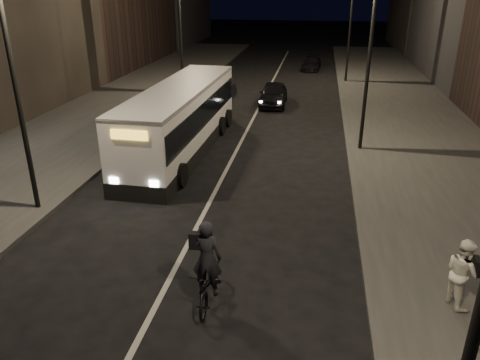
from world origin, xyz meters
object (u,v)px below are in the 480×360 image
at_px(car_mid, 218,81).
at_px(streetlight_right_far, 348,9).
at_px(streetlight_right_mid, 366,29).
at_px(cyclist_on_bicycle, 209,276).
at_px(car_near, 273,94).
at_px(city_bus, 181,117).
at_px(streetlight_left_far, 184,12).
at_px(streetlight_left_near, 17,49).
at_px(car_far, 312,63).
at_px(pedestrian_woman, 462,272).

bearing_deg(car_mid, streetlight_right_far, -157.00).
bearing_deg(streetlight_right_mid, cyclist_on_bicycle, -108.94).
relative_size(streetlight_right_far, car_near, 2.00).
height_order(streetlight_right_far, cyclist_on_bicycle, streetlight_right_far).
bearing_deg(streetlight_right_mid, city_bus, -170.54).
xyz_separation_m(streetlight_right_far, car_mid, (-8.75, -4.82, -4.59)).
distance_m(streetlight_right_far, streetlight_left_far, 12.24).
relative_size(streetlight_left_near, cyclist_on_bicycle, 3.51).
distance_m(streetlight_left_far, car_near, 7.94).
xyz_separation_m(cyclist_on_bicycle, car_far, (1.61, 33.36, -0.22)).
bearing_deg(car_near, streetlight_right_mid, -62.00).
distance_m(city_bus, car_mid, 12.54).
bearing_deg(pedestrian_woman, city_bus, 24.74).
bearing_deg(streetlight_right_far, car_near, -119.85).
bearing_deg(streetlight_right_far, car_far, 114.32).
height_order(city_bus, car_far, city_bus).
xyz_separation_m(car_near, car_far, (2.06, 13.37, -0.14)).
height_order(car_near, car_mid, car_mid).
xyz_separation_m(pedestrian_woman, car_far, (-4.22, 32.61, -0.47)).
distance_m(pedestrian_woman, car_mid, 24.66).
bearing_deg(city_bus, streetlight_left_far, 105.85).
relative_size(streetlight_right_far, city_bus, 0.73).
bearing_deg(car_mid, streetlight_right_mid, 122.18).
xyz_separation_m(streetlight_right_far, car_near, (-4.53, -7.90, -4.67)).
height_order(streetlight_left_near, car_mid, streetlight_left_near).
xyz_separation_m(streetlight_right_mid, car_mid, (-8.75, 11.18, -4.59)).
bearing_deg(pedestrian_woman, streetlight_right_far, -15.61).
distance_m(car_near, car_mid, 5.22).
bearing_deg(streetlight_right_far, streetlight_left_far, -150.64).
relative_size(streetlight_right_mid, streetlight_left_near, 1.00).
bearing_deg(streetlight_right_mid, streetlight_left_far, 136.84).
distance_m(city_bus, car_far, 23.40).
height_order(streetlight_right_mid, car_near, streetlight_right_mid).
xyz_separation_m(car_mid, car_far, (6.27, 10.29, -0.22)).
distance_m(cyclist_on_bicycle, car_far, 33.40).
bearing_deg(streetlight_right_far, pedestrian_woman, -86.33).
relative_size(streetlight_right_mid, cyclist_on_bicycle, 3.51).
relative_size(cyclist_on_bicycle, car_mid, 0.49).
height_order(streetlight_left_near, car_near, streetlight_left_near).
height_order(streetlight_right_mid, streetlight_left_near, same).
bearing_deg(city_bus, car_far, 78.39).
xyz_separation_m(streetlight_left_far, car_mid, (1.92, 1.18, -4.59)).
bearing_deg(cyclist_on_bicycle, car_far, 85.62).
bearing_deg(streetlight_left_near, pedestrian_woman, -14.17).
relative_size(streetlight_right_mid, streetlight_left_far, 1.00).
bearing_deg(streetlight_right_far, streetlight_right_mid, -90.00).
bearing_deg(streetlight_right_mid, car_near, 119.22).
distance_m(streetlight_right_mid, streetlight_left_near, 13.33).
xyz_separation_m(streetlight_left_near, car_near, (6.13, 16.10, -4.67)).
xyz_separation_m(city_bus, pedestrian_woman, (9.51, -9.84, -0.61)).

